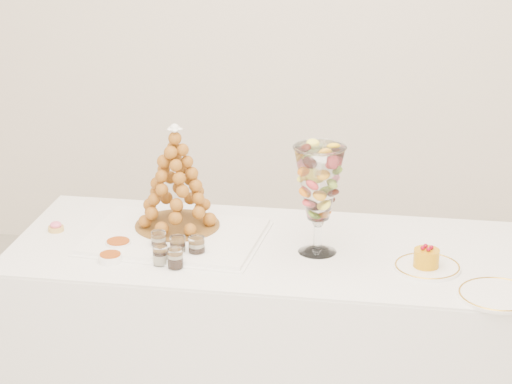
# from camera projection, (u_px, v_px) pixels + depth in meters

# --- Properties ---
(buffet_table) EXTENTS (1.93, 0.81, 0.73)m
(buffet_table) POSITION_uv_depth(u_px,v_px,m) (280.00, 339.00, 3.64)
(buffet_table) COLOR white
(buffet_table) RESTS_ON ground
(lace_tray) EXTENTS (0.64, 0.51, 0.02)m
(lace_tray) POSITION_uv_depth(u_px,v_px,m) (175.00, 237.00, 3.59)
(lace_tray) COLOR white
(lace_tray) RESTS_ON buffet_table
(macaron_vase) EXTENTS (0.18, 0.18, 0.38)m
(macaron_vase) POSITION_uv_depth(u_px,v_px,m) (319.00, 184.00, 3.40)
(macaron_vase) COLOR white
(macaron_vase) RESTS_ON buffet_table
(cake_plate) EXTENTS (0.22, 0.22, 0.01)m
(cake_plate) POSITION_uv_depth(u_px,v_px,m) (427.00, 267.00, 3.35)
(cake_plate) COLOR white
(cake_plate) RESTS_ON buffet_table
(spare_plate) EXTENTS (0.26, 0.26, 0.01)m
(spare_plate) POSITION_uv_depth(u_px,v_px,m) (498.00, 295.00, 3.15)
(spare_plate) COLOR white
(spare_plate) RESTS_ON buffet_table
(pink_tart) EXTENTS (0.06, 0.06, 0.04)m
(pink_tart) POSITION_uv_depth(u_px,v_px,m) (56.00, 227.00, 3.66)
(pink_tart) COLOR tan
(pink_tart) RESTS_ON buffet_table
(verrine_a) EXTENTS (0.07, 0.07, 0.07)m
(verrine_a) POSITION_uv_depth(u_px,v_px,m) (159.00, 241.00, 3.49)
(verrine_a) COLOR white
(verrine_a) RESTS_ON buffet_table
(verrine_b) EXTENTS (0.07, 0.07, 0.07)m
(verrine_b) POSITION_uv_depth(u_px,v_px,m) (178.00, 246.00, 3.44)
(verrine_b) COLOR white
(verrine_b) RESTS_ON buffet_table
(verrine_c) EXTENTS (0.07, 0.07, 0.08)m
(verrine_c) POSITION_uv_depth(u_px,v_px,m) (197.00, 247.00, 3.43)
(verrine_c) COLOR white
(verrine_c) RESTS_ON buffet_table
(verrine_d) EXTENTS (0.06, 0.06, 0.07)m
(verrine_d) POSITION_uv_depth(u_px,v_px,m) (160.00, 255.00, 3.37)
(verrine_d) COLOR white
(verrine_d) RESTS_ON buffet_table
(verrine_e) EXTENTS (0.06, 0.06, 0.07)m
(verrine_e) POSITION_uv_depth(u_px,v_px,m) (175.00, 258.00, 3.34)
(verrine_e) COLOR white
(verrine_e) RESTS_ON buffet_table
(ramekin_back) EXTENTS (0.09, 0.09, 0.03)m
(ramekin_back) POSITION_uv_depth(u_px,v_px,m) (118.00, 245.00, 3.50)
(ramekin_back) COLOR white
(ramekin_back) RESTS_ON buffet_table
(ramekin_front) EXTENTS (0.08, 0.08, 0.03)m
(ramekin_front) POSITION_uv_depth(u_px,v_px,m) (110.00, 258.00, 3.40)
(ramekin_front) COLOR white
(ramekin_front) RESTS_ON buffet_table
(croquembouche) EXTENTS (0.33, 0.33, 0.39)m
(croquembouche) POSITION_uv_depth(u_px,v_px,m) (176.00, 177.00, 3.59)
(croquembouche) COLOR brown
(croquembouche) RESTS_ON lace_tray
(mousse_cake) EXTENTS (0.09, 0.09, 0.08)m
(mousse_cake) POSITION_uv_depth(u_px,v_px,m) (426.00, 258.00, 3.33)
(mousse_cake) COLOR #CB8809
(mousse_cake) RESTS_ON cake_plate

